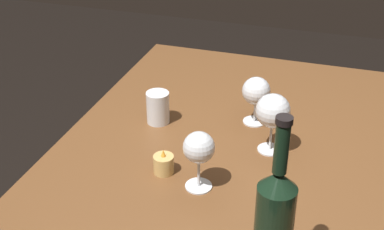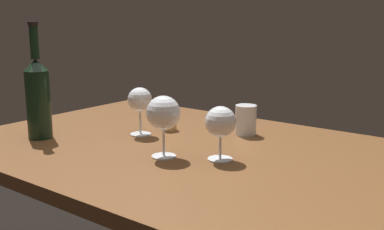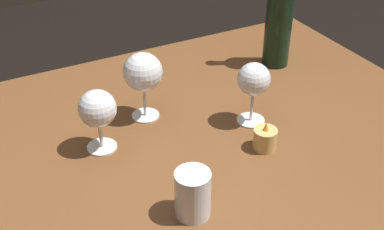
{
  "view_description": "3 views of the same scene",
  "coord_description": "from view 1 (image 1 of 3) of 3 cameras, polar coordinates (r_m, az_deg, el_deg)",
  "views": [
    {
      "loc": [
        -1.16,
        -0.28,
        1.52
      ],
      "look_at": [
        -0.0,
        0.09,
        0.83
      ],
      "focal_mm": 49.12,
      "sensor_mm": 36.0,
      "label": 1
    },
    {
      "loc": [
        0.82,
        -1.02,
        1.11
      ],
      "look_at": [
        -0.02,
        0.08,
        0.81
      ],
      "focal_mm": 43.67,
      "sensor_mm": 36.0,
      "label": 2
    },
    {
      "loc": [
        0.4,
        0.82,
        1.41
      ],
      "look_at": [
        -0.03,
        0.0,
        0.79
      ],
      "focal_mm": 46.62,
      "sensor_mm": 36.0,
      "label": 3
    }
  ],
  "objects": [
    {
      "name": "wine_bottle",
      "position": [
        1.0,
        8.91,
        -11.34
      ],
      "size": [
        0.07,
        0.07,
        0.35
      ],
      "color": "black",
      "rests_on": "dining_table"
    },
    {
      "name": "wine_glass_left",
      "position": [
        1.51,
        6.98,
        2.49
      ],
      "size": [
        0.08,
        0.08,
        0.14
      ],
      "color": "white",
      "rests_on": "dining_table"
    },
    {
      "name": "wine_glass_centre",
      "position": [
        1.37,
        8.77,
        0.33
      ],
      "size": [
        0.09,
        0.09,
        0.17
      ],
      "color": "white",
      "rests_on": "dining_table"
    },
    {
      "name": "votive_candle",
      "position": [
        1.32,
        -3.09,
        -5.4
      ],
      "size": [
        0.05,
        0.05,
        0.07
      ],
      "color": "#DBB266",
      "rests_on": "dining_table"
    },
    {
      "name": "wine_glass_right",
      "position": [
        1.22,
        0.75,
        -3.69
      ],
      "size": [
        0.08,
        0.08,
        0.15
      ],
      "color": "white",
      "rests_on": "dining_table"
    },
    {
      "name": "water_tumbler",
      "position": [
        1.53,
        -3.71,
        0.64
      ],
      "size": [
        0.07,
        0.07,
        0.1
      ],
      "color": "white",
      "rests_on": "dining_table"
    },
    {
      "name": "dining_table",
      "position": [
        1.47,
        3.44,
        -6.66
      ],
      "size": [
        1.3,
        0.9,
        0.74
      ],
      "color": "brown",
      "rests_on": "ground"
    }
  ]
}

